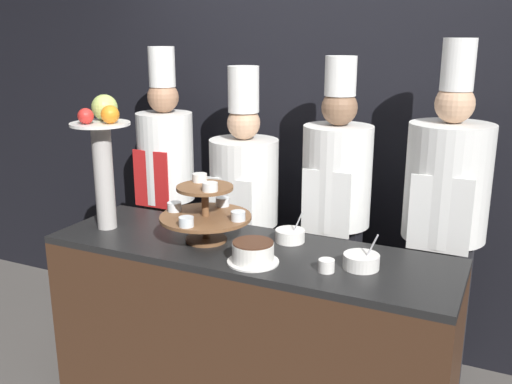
{
  "coord_description": "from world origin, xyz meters",
  "views": [
    {
      "loc": [
        1.13,
        -1.99,
        1.91
      ],
      "look_at": [
        0.0,
        0.4,
        1.17
      ],
      "focal_mm": 40.0,
      "sensor_mm": 36.0,
      "label": 1
    }
  ],
  "objects_px": {
    "chef_center_left": "(244,206)",
    "chef_center_right": "(335,207)",
    "tiered_stand": "(205,211)",
    "cake_round": "(253,253)",
    "chef_left": "(167,182)",
    "cup_white": "(326,266)",
    "chef_right": "(444,217)",
    "serving_bowl_near": "(361,261)",
    "serving_bowl_far": "(290,235)",
    "fruit_pedestal": "(103,148)"
  },
  "relations": [
    {
      "from": "serving_bowl_near",
      "to": "chef_left",
      "type": "height_order",
      "value": "chef_left"
    },
    {
      "from": "tiered_stand",
      "to": "cake_round",
      "type": "height_order",
      "value": "tiered_stand"
    },
    {
      "from": "serving_bowl_near",
      "to": "chef_center_right",
      "type": "height_order",
      "value": "chef_center_right"
    },
    {
      "from": "chef_right",
      "to": "chef_left",
      "type": "bearing_deg",
      "value": 180.0
    },
    {
      "from": "serving_bowl_far",
      "to": "chef_center_right",
      "type": "height_order",
      "value": "chef_center_right"
    },
    {
      "from": "fruit_pedestal",
      "to": "chef_center_left",
      "type": "bearing_deg",
      "value": 53.25
    },
    {
      "from": "chef_left",
      "to": "cup_white",
      "type": "bearing_deg",
      "value": -28.84
    },
    {
      "from": "chef_center_right",
      "to": "fruit_pedestal",
      "type": "bearing_deg",
      "value": -148.34
    },
    {
      "from": "fruit_pedestal",
      "to": "cup_white",
      "type": "bearing_deg",
      "value": -3.26
    },
    {
      "from": "cake_round",
      "to": "chef_left",
      "type": "relative_size",
      "value": 0.13
    },
    {
      "from": "chef_left",
      "to": "chef_right",
      "type": "distance_m",
      "value": 1.68
    },
    {
      "from": "tiered_stand",
      "to": "fruit_pedestal",
      "type": "bearing_deg",
      "value": -176.3
    },
    {
      "from": "tiered_stand",
      "to": "serving_bowl_far",
      "type": "height_order",
      "value": "tiered_stand"
    },
    {
      "from": "cup_white",
      "to": "serving_bowl_near",
      "type": "xyz_separation_m",
      "value": [
        0.12,
        0.1,
        0.0
      ]
    },
    {
      "from": "serving_bowl_far",
      "to": "chef_center_left",
      "type": "xyz_separation_m",
      "value": [
        -0.47,
        0.44,
        -0.03
      ]
    },
    {
      "from": "cup_white",
      "to": "chef_left",
      "type": "bearing_deg",
      "value": 151.16
    },
    {
      "from": "serving_bowl_near",
      "to": "serving_bowl_far",
      "type": "relative_size",
      "value": 1.02
    },
    {
      "from": "chef_center_right",
      "to": "serving_bowl_far",
      "type": "bearing_deg",
      "value": -101.9
    },
    {
      "from": "cup_white",
      "to": "chef_center_left",
      "type": "distance_m",
      "value": 1.03
    },
    {
      "from": "chef_right",
      "to": "chef_center_right",
      "type": "bearing_deg",
      "value": 179.99
    },
    {
      "from": "fruit_pedestal",
      "to": "serving_bowl_near",
      "type": "bearing_deg",
      "value": 1.35
    },
    {
      "from": "chef_left",
      "to": "tiered_stand",
      "type": "bearing_deg",
      "value": -43.58
    },
    {
      "from": "fruit_pedestal",
      "to": "cake_round",
      "type": "height_order",
      "value": "fruit_pedestal"
    },
    {
      "from": "serving_bowl_near",
      "to": "chef_center_right",
      "type": "bearing_deg",
      "value": 117.12
    },
    {
      "from": "serving_bowl_far",
      "to": "chef_left",
      "type": "xyz_separation_m",
      "value": [
        -1.01,
        0.44,
        0.05
      ]
    },
    {
      "from": "cake_round",
      "to": "chef_center_left",
      "type": "height_order",
      "value": "chef_center_left"
    },
    {
      "from": "fruit_pedestal",
      "to": "chef_left",
      "type": "bearing_deg",
      "value": 95.69
    },
    {
      "from": "chef_center_right",
      "to": "chef_right",
      "type": "xyz_separation_m",
      "value": [
        0.57,
        -0.0,
        0.02
      ]
    },
    {
      "from": "fruit_pedestal",
      "to": "cake_round",
      "type": "relative_size",
      "value": 2.95
    },
    {
      "from": "fruit_pedestal",
      "to": "chef_center_right",
      "type": "xyz_separation_m",
      "value": [
        1.04,
        0.64,
        -0.36
      ]
    },
    {
      "from": "chef_left",
      "to": "chef_center_right",
      "type": "relative_size",
      "value": 1.02
    },
    {
      "from": "cup_white",
      "to": "chef_center_left",
      "type": "bearing_deg",
      "value": 136.47
    },
    {
      "from": "cake_round",
      "to": "chef_right",
      "type": "height_order",
      "value": "chef_right"
    },
    {
      "from": "chef_left",
      "to": "serving_bowl_near",
      "type": "bearing_deg",
      "value": -23.29
    },
    {
      "from": "chef_right",
      "to": "serving_bowl_far",
      "type": "bearing_deg",
      "value": -146.73
    },
    {
      "from": "chef_left",
      "to": "chef_center_left",
      "type": "bearing_deg",
      "value": -0.0
    },
    {
      "from": "serving_bowl_near",
      "to": "chef_right",
      "type": "bearing_deg",
      "value": 66.92
    },
    {
      "from": "fruit_pedestal",
      "to": "chef_left",
      "type": "distance_m",
      "value": 0.73
    },
    {
      "from": "serving_bowl_near",
      "to": "chef_left",
      "type": "distance_m",
      "value": 1.55
    },
    {
      "from": "serving_bowl_far",
      "to": "fruit_pedestal",
      "type": "bearing_deg",
      "value": -167.74
    },
    {
      "from": "serving_bowl_near",
      "to": "chef_left",
      "type": "relative_size",
      "value": 0.09
    },
    {
      "from": "tiered_stand",
      "to": "fruit_pedestal",
      "type": "xyz_separation_m",
      "value": [
        -0.57,
        -0.04,
        0.27
      ]
    },
    {
      "from": "chef_center_left",
      "to": "chef_center_right",
      "type": "distance_m",
      "value": 0.57
    },
    {
      "from": "cake_round",
      "to": "chef_left",
      "type": "xyz_separation_m",
      "value": [
        -0.97,
        0.76,
        0.04
      ]
    },
    {
      "from": "cup_white",
      "to": "chef_right",
      "type": "xyz_separation_m",
      "value": [
        0.38,
        0.71,
        0.06
      ]
    },
    {
      "from": "cake_round",
      "to": "chef_center_left",
      "type": "relative_size",
      "value": 0.13
    },
    {
      "from": "cake_round",
      "to": "chef_center_right",
      "type": "bearing_deg",
      "value": 79.51
    },
    {
      "from": "tiered_stand",
      "to": "serving_bowl_far",
      "type": "bearing_deg",
      "value": 24.16
    },
    {
      "from": "cup_white",
      "to": "chef_right",
      "type": "bearing_deg",
      "value": 61.62
    },
    {
      "from": "tiered_stand",
      "to": "chef_center_right",
      "type": "xyz_separation_m",
      "value": [
        0.47,
        0.61,
        -0.09
      ]
    }
  ]
}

